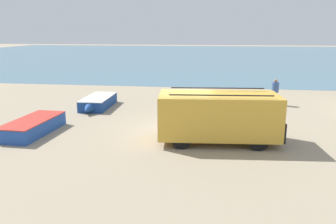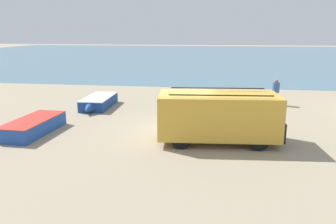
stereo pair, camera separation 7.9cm
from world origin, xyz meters
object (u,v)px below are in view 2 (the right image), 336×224
(fishing_rowboat_2, at_px, (35,125))
(fishing_rowboat_0, at_px, (98,102))
(parked_van, at_px, (219,116))
(fisherman_1, at_px, (276,90))

(fishing_rowboat_2, bearing_deg, fishing_rowboat_0, -9.65)
(parked_van, xyz_separation_m, fishing_rowboat_2, (-8.33, 0.20, -0.80))
(fishing_rowboat_2, distance_m, fisherman_1, 14.14)
(parked_van, xyz_separation_m, fisherman_1, (3.61, 7.76, -0.16))
(fisherman_1, bearing_deg, fishing_rowboat_2, -112.64)
(parked_van, height_order, fisherman_1, parked_van)
(parked_van, bearing_deg, fisherman_1, 60.49)
(fisherman_1, bearing_deg, parked_van, -79.91)
(fishing_rowboat_0, bearing_deg, fishing_rowboat_2, -13.87)
(fishing_rowboat_2, relative_size, fisherman_1, 2.58)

